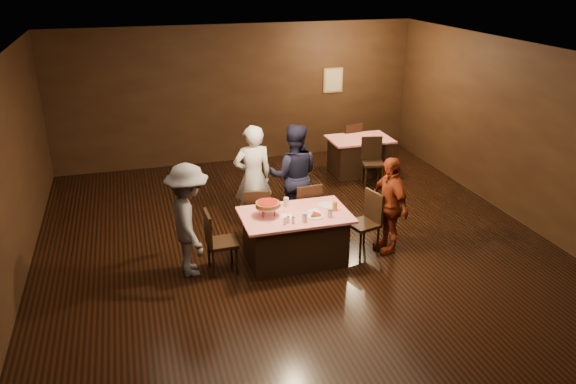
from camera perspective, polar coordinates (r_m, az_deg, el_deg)
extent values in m
plane|color=black|center=(8.48, 2.03, -7.34)|extent=(10.00, 10.00, 0.00)
cube|color=silver|center=(7.46, 2.35, 13.09)|extent=(8.00, 10.00, 0.04)
cube|color=black|center=(12.51, -5.11, 9.82)|extent=(8.00, 0.04, 3.00)
cube|color=black|center=(9.81, 25.02, 4.26)|extent=(0.04, 10.00, 3.00)
cube|color=tan|center=(13.03, 4.59, 11.25)|extent=(0.46, 0.03, 0.56)
cube|color=beige|center=(13.01, 4.63, 11.23)|extent=(0.38, 0.01, 0.48)
cube|color=red|center=(8.41, 0.71, -4.61)|extent=(1.60, 1.00, 0.77)
cube|color=red|center=(12.02, 7.22, 3.69)|extent=(1.30, 0.90, 0.77)
cube|color=black|center=(8.93, -3.14, -2.32)|extent=(0.50, 0.50, 0.95)
cube|color=black|center=(9.13, 1.75, -1.73)|extent=(0.44, 0.44, 0.95)
cube|color=black|center=(8.15, -6.73, -5.00)|extent=(0.44, 0.44, 0.95)
cube|color=black|center=(8.72, 7.65, -3.13)|extent=(0.51, 0.51, 0.95)
cube|color=black|center=(11.39, 8.61, 3.02)|extent=(0.50, 0.50, 0.95)
cube|color=black|center=(12.52, 6.17, 4.93)|extent=(0.48, 0.48, 0.95)
imported|color=silver|center=(9.30, -3.57, 1.48)|extent=(0.66, 0.44, 1.79)
imported|color=black|center=(9.39, 0.59, 1.69)|extent=(1.01, 0.88, 1.77)
imported|color=#5E5D62|center=(8.01, -10.04, -2.87)|extent=(0.69, 1.12, 1.66)
imported|color=maroon|center=(8.71, 10.23, -1.27)|extent=(0.48, 0.93, 1.52)
cylinder|color=black|center=(8.25, -2.24, -1.66)|extent=(0.01, 0.01, 0.15)
cylinder|color=black|center=(8.10, -2.57, -2.14)|extent=(0.01, 0.01, 0.15)
cylinder|color=black|center=(8.14, -1.39, -2.00)|extent=(0.01, 0.01, 0.15)
cylinder|color=silver|center=(8.13, -2.07, -1.42)|extent=(0.38, 0.38, 0.01)
cylinder|color=#B27233|center=(8.12, -2.08, -1.22)|extent=(0.35, 0.35, 0.05)
cylinder|color=#A5140C|center=(8.10, -2.08, -1.04)|extent=(0.30, 0.30, 0.01)
cylinder|color=white|center=(8.16, 2.77, -2.48)|extent=(0.25, 0.25, 0.01)
cylinder|color=#B27233|center=(8.15, 2.78, -2.30)|extent=(0.18, 0.18, 0.04)
cylinder|color=#A5140C|center=(8.14, 2.78, -2.15)|extent=(0.14, 0.14, 0.01)
cylinder|color=white|center=(8.53, 3.97, -1.34)|extent=(0.25, 0.25, 0.01)
cylinder|color=silver|center=(7.97, 1.70, -2.59)|extent=(0.08, 0.08, 0.14)
cylinder|color=silver|center=(8.13, 4.28, -2.11)|extent=(0.08, 0.08, 0.14)
cylinder|color=#BF7F26|center=(8.35, 4.77, -1.44)|extent=(0.08, 0.08, 0.14)
cylinder|color=silver|center=(8.47, -0.19, -1.02)|extent=(0.08, 0.08, 0.14)
cylinder|color=silver|center=(7.96, 0.01, -2.83)|extent=(0.04, 0.04, 0.08)
cylinder|color=silver|center=(7.94, 0.01, -2.54)|extent=(0.05, 0.05, 0.02)
cylinder|color=silver|center=(7.94, 0.53, -2.93)|extent=(0.04, 0.04, 0.08)
cylinder|color=silver|center=(7.92, 0.53, -2.64)|extent=(0.05, 0.05, 0.02)
cylinder|color=silver|center=(7.91, -0.31, -3.03)|extent=(0.04, 0.04, 0.08)
cylinder|color=silver|center=(7.89, -0.31, -2.74)|extent=(0.05, 0.05, 0.02)
cube|color=white|center=(8.33, 2.70, -1.96)|extent=(0.19, 0.19, 0.01)
cube|color=white|center=(8.16, -0.18, -2.47)|extent=(0.21, 0.21, 0.01)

